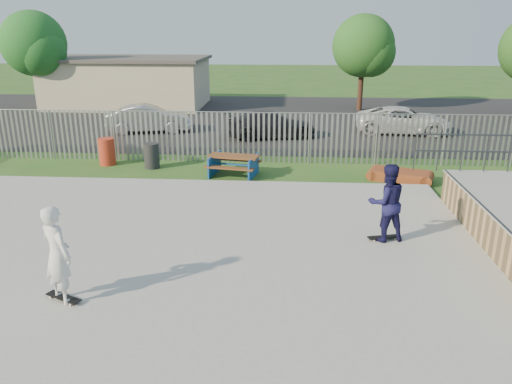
# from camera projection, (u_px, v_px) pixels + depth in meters

# --- Properties ---
(ground) EXTENTS (120.00, 120.00, 0.00)m
(ground) POSITION_uv_depth(u_px,v_px,m) (165.00, 262.00, 11.57)
(ground) COLOR #29561D
(ground) RESTS_ON ground
(concrete_slab) EXTENTS (15.00, 12.00, 0.15)m
(concrete_slab) POSITION_uv_depth(u_px,v_px,m) (165.00, 260.00, 11.54)
(concrete_slab) COLOR #979792
(concrete_slab) RESTS_ON ground
(fence) EXTENTS (26.04, 16.02, 2.00)m
(fence) POSITION_uv_depth(u_px,v_px,m) (230.00, 168.00, 15.52)
(fence) COLOR gray
(fence) RESTS_ON ground
(picnic_table) EXTENTS (2.01, 1.76, 0.75)m
(picnic_table) POSITION_uv_depth(u_px,v_px,m) (234.00, 165.00, 18.12)
(picnic_table) COLOR brown
(picnic_table) RESTS_ON ground
(funbox) EXTENTS (2.06, 1.51, 0.37)m
(funbox) POSITION_uv_depth(u_px,v_px,m) (400.00, 176.00, 17.55)
(funbox) COLOR brown
(funbox) RESTS_ON ground
(trash_bin_red) EXTENTS (0.63, 0.63, 1.04)m
(trash_bin_red) POSITION_uv_depth(u_px,v_px,m) (107.00, 152.00, 19.49)
(trash_bin_red) COLOR #AD2E1A
(trash_bin_red) RESTS_ON ground
(trash_bin_grey) EXTENTS (0.58, 0.58, 0.96)m
(trash_bin_grey) POSITION_uv_depth(u_px,v_px,m) (152.00, 156.00, 19.04)
(trash_bin_grey) COLOR black
(trash_bin_grey) RESTS_ON ground
(parking_lot) EXTENTS (40.00, 18.00, 0.02)m
(parking_lot) POSITION_uv_depth(u_px,v_px,m) (242.00, 117.00, 29.53)
(parking_lot) COLOR black
(parking_lot) RESTS_ON ground
(car_silver) EXTENTS (4.38, 2.30, 1.37)m
(car_silver) POSITION_uv_depth(u_px,v_px,m) (149.00, 119.00, 25.27)
(car_silver) COLOR #B2B2B7
(car_silver) RESTS_ON parking_lot
(car_dark) EXTENTS (4.64, 2.73, 1.26)m
(car_dark) POSITION_uv_depth(u_px,v_px,m) (271.00, 125.00, 24.04)
(car_dark) COLOR black
(car_dark) RESTS_ON parking_lot
(car_white) EXTENTS (4.88, 2.57, 1.31)m
(car_white) POSITION_uv_depth(u_px,v_px,m) (403.00, 120.00, 25.06)
(car_white) COLOR silver
(car_white) RESTS_ON parking_lot
(building) EXTENTS (10.40, 6.40, 3.20)m
(building) POSITION_uv_depth(u_px,v_px,m) (128.00, 82.00, 33.31)
(building) COLOR #C3B696
(building) RESTS_ON ground
(tree_left) EXTENTS (3.96, 3.96, 6.11)m
(tree_left) POSITION_uv_depth(u_px,v_px,m) (34.00, 44.00, 30.64)
(tree_left) COLOR #3E2819
(tree_left) RESTS_ON ground
(tree_mid) EXTENTS (3.83, 3.83, 5.90)m
(tree_mid) POSITION_uv_depth(u_px,v_px,m) (363.00, 46.00, 30.80)
(tree_mid) COLOR #41251A
(tree_mid) RESTS_ON ground
(skateboard_a) EXTENTS (0.82, 0.39, 0.08)m
(skateboard_a) POSITION_uv_depth(u_px,v_px,m) (383.00, 238.00, 12.43)
(skateboard_a) COLOR black
(skateboard_a) RESTS_ON concrete_slab
(skateboard_b) EXTENTS (0.81, 0.52, 0.08)m
(skateboard_b) POSITION_uv_depth(u_px,v_px,m) (64.00, 298.00, 9.69)
(skateboard_b) COLOR black
(skateboard_b) RESTS_ON concrete_slab
(skater_navy) EXTENTS (1.10, 0.95, 1.95)m
(skater_navy) POSITION_uv_depth(u_px,v_px,m) (387.00, 203.00, 12.13)
(skater_navy) COLOR #151440
(skater_navy) RESTS_ON concrete_slab
(skater_white) EXTENTS (0.85, 0.79, 1.95)m
(skater_white) POSITION_uv_depth(u_px,v_px,m) (57.00, 255.00, 9.39)
(skater_white) COLOR silver
(skater_white) RESTS_ON concrete_slab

